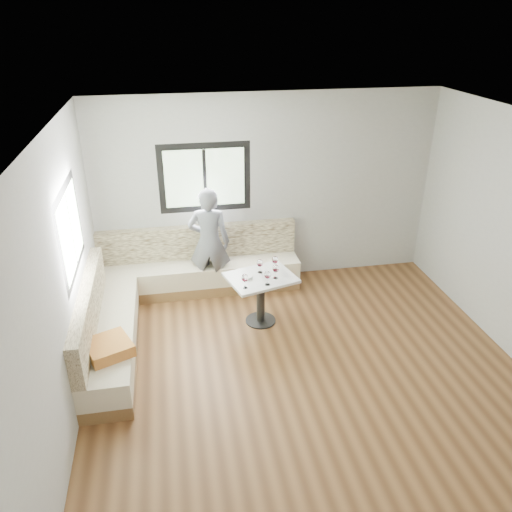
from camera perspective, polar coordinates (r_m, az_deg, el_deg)
The scene contains 10 objects.
room at distance 5.15m, azimuth 5.82°, elevation -1.14°, with size 5.01×5.01×2.81m.
banquette at distance 6.85m, azimuth -10.50°, elevation -4.33°, with size 2.90×2.80×0.95m.
table at distance 6.52m, azimuth 0.55°, elevation -3.68°, with size 0.98×0.85×0.68m.
person at distance 7.11m, azimuth -5.36°, elevation 1.57°, with size 0.59×0.39×1.62m, color slate.
olive_ramekin at distance 6.38m, azimuth -0.82°, elevation -2.43°, with size 0.10×0.10×0.04m.
wine_glass_a at distance 6.12m, azimuth -1.28°, elevation -2.57°, with size 0.09×0.09×0.19m.
wine_glass_b at distance 6.19m, azimuth 1.32°, elevation -2.23°, with size 0.09×0.09×0.19m.
wine_glass_c at distance 6.34m, azimuth 2.28°, elevation -1.49°, with size 0.09×0.09×0.19m.
wine_glass_d at distance 6.47m, azimuth 0.46°, elevation -0.86°, with size 0.09×0.09×0.19m.
wine_glass_e at distance 6.56m, azimuth 2.20°, elevation -0.50°, with size 0.09×0.09×0.19m.
Camera 1 is at (-1.42, -4.29, 3.79)m, focal length 35.00 mm.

